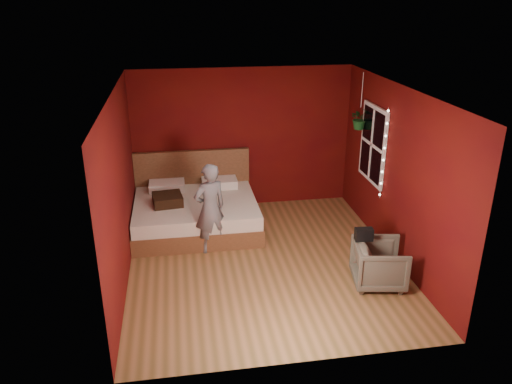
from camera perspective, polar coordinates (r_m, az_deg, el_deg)
name	(u,v)px	position (r m, az deg, el deg)	size (l,w,h in m)	color
floor	(264,262)	(7.67, 0.87, -7.96)	(4.50, 4.50, 0.00)	#95643B
room_walls	(264,157)	(6.99, 0.95, 4.05)	(4.04, 4.54, 2.62)	#581009
window	(373,144)	(8.41, 13.19, 5.32)	(0.05, 0.97, 1.27)	white
fairy_lights	(384,154)	(7.94, 14.41, 4.22)	(0.04, 0.04, 1.45)	silver
bed	(196,210)	(8.70, -6.92, -2.11)	(2.09, 1.78, 1.15)	brown
person	(210,208)	(7.71, -5.28, -1.88)	(0.53, 0.35, 1.44)	slate
armchair	(379,264)	(7.19, 13.92, -7.98)	(0.68, 0.70, 0.64)	#595747
handbag	(364,234)	(7.04, 12.22, -4.74)	(0.24, 0.12, 0.17)	black
throw_pillow	(168,200)	(8.43, -10.07, -0.85)	(0.47, 0.47, 0.17)	#321C10
hanging_plant	(360,118)	(8.68, 11.80, 8.25)	(0.37, 0.33, 0.95)	silver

